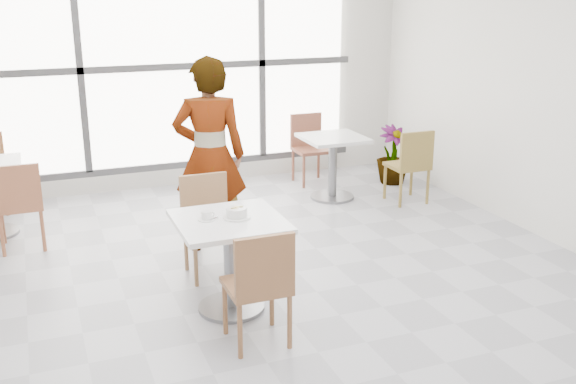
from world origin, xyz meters
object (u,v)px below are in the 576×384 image
object	(u,v)px
bg_table_right	(333,158)
person	(210,156)
coffee_cup	(207,216)
chair_near	(260,281)
bg_chair_right_near	(411,162)
plant_right	(393,155)
main_table	(230,247)
chair_far	(207,218)
bg_chair_left_near	(19,201)
bg_chair_right_far	(309,143)
oatmeal_bowl	(237,213)

from	to	relation	value
bg_table_right	person	bearing A→B (deg)	-149.74
coffee_cup	bg_table_right	xyz separation A→B (m)	(2.11, 2.26, -0.29)
coffee_cup	bg_table_right	distance (m)	3.11
coffee_cup	chair_near	bearing A→B (deg)	-74.04
bg_chair_right_near	plant_right	distance (m)	0.86
main_table	person	xyz separation A→B (m)	(0.20, 1.28, 0.40)
coffee_cup	person	xyz separation A→B (m)	(0.36, 1.24, 0.14)
plant_right	chair_far	bearing A→B (deg)	-147.73
bg_chair_left_near	bg_chair_right_far	size ratio (longest dim) A/B	1.00
person	plant_right	distance (m)	3.09
oatmeal_bowl	plant_right	distance (m)	3.90
person	plant_right	xyz separation A→B (m)	(2.74, 1.32, -0.55)
oatmeal_bowl	plant_right	xyz separation A→B (m)	(2.87, 2.60, -0.42)
oatmeal_bowl	chair_near	bearing A→B (deg)	-93.08
plant_right	main_table	bearing A→B (deg)	-138.43
bg_chair_left_near	bg_chair_right_near	world-z (taller)	same
chair_near	coffee_cup	distance (m)	0.74
main_table	person	size ratio (longest dim) A/B	0.43
bg_table_right	bg_chair_right_far	size ratio (longest dim) A/B	0.86
bg_chair_left_near	bg_chair_right_near	size ratio (longest dim) A/B	1.00
chair_far	person	world-z (taller)	person
coffee_cup	bg_table_right	bearing A→B (deg)	47.01
chair_near	oatmeal_bowl	size ratio (longest dim) A/B	4.14
bg_table_right	plant_right	distance (m)	1.04
chair_far	oatmeal_bowl	xyz separation A→B (m)	(0.04, -0.77, 0.29)
main_table	person	world-z (taller)	person
main_table	chair_far	bearing A→B (deg)	88.06
chair_near	plant_right	distance (m)	4.34
chair_far	coffee_cup	world-z (taller)	chair_far
oatmeal_bowl	coffee_cup	world-z (taller)	oatmeal_bowl
main_table	coffee_cup	distance (m)	0.31
main_table	chair_near	xyz separation A→B (m)	(0.03, -0.62, -0.02)
chair_far	person	size ratio (longest dim) A/B	0.47
person	bg_chair_right_far	distance (m)	2.54
person	bg_table_right	world-z (taller)	person
chair_far	bg_chair_left_near	distance (m)	1.90
chair_near	coffee_cup	xyz separation A→B (m)	(-0.19, 0.66, 0.28)
chair_far	bg_chair_right_far	world-z (taller)	same
main_table	coffee_cup	size ratio (longest dim) A/B	5.03
chair_near	plant_right	xyz separation A→B (m)	(2.91, 3.23, -0.13)
chair_near	bg_chair_left_near	size ratio (longest dim) A/B	1.00
chair_far	chair_near	bearing A→B (deg)	-89.90
chair_near	bg_chair_right_far	xyz separation A→B (m)	(1.94, 3.69, 0.00)
chair_near	bg_chair_right_far	distance (m)	4.17
coffee_cup	bg_chair_right_near	size ratio (longest dim) A/B	0.18
coffee_cup	plant_right	xyz separation A→B (m)	(3.10, 2.56, -0.41)
main_table	bg_chair_right_far	xyz separation A→B (m)	(1.97, 3.06, -0.02)
main_table	bg_chair_right_far	bearing A→B (deg)	57.27
oatmeal_bowl	plant_right	bearing A→B (deg)	42.17
main_table	bg_table_right	xyz separation A→B (m)	(1.95, 2.31, -0.04)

